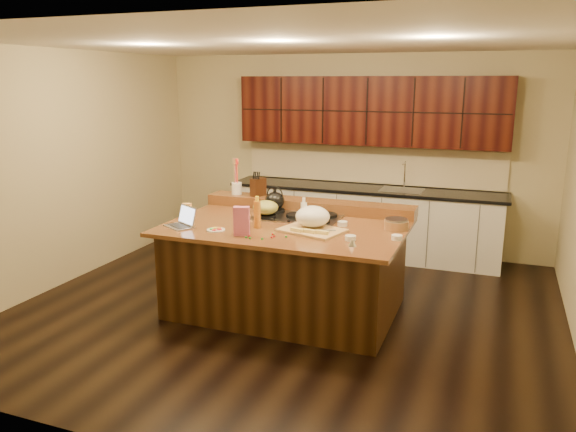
% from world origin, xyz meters
% --- Properties ---
extents(room, '(5.52, 5.02, 2.72)m').
position_xyz_m(room, '(0.00, 0.00, 1.35)').
color(room, black).
rests_on(room, ground).
extents(island, '(2.40, 1.60, 0.92)m').
position_xyz_m(island, '(0.00, 0.00, 0.46)').
color(island, black).
rests_on(island, ground).
extents(back_ledge, '(2.40, 0.30, 0.12)m').
position_xyz_m(back_ledge, '(0.00, 0.70, 0.98)').
color(back_ledge, black).
rests_on(back_ledge, island).
extents(cooktop, '(0.92, 0.52, 0.05)m').
position_xyz_m(cooktop, '(0.00, 0.30, 0.94)').
color(cooktop, gray).
rests_on(cooktop, island).
extents(back_counter, '(3.70, 0.66, 2.40)m').
position_xyz_m(back_counter, '(0.30, 2.23, 0.98)').
color(back_counter, silver).
rests_on(back_counter, ground).
extents(kettle, '(0.23, 0.23, 0.19)m').
position_xyz_m(kettle, '(-0.30, 0.43, 1.06)').
color(kettle, black).
rests_on(kettle, cooktop).
extents(green_bowl, '(0.33, 0.33, 0.15)m').
position_xyz_m(green_bowl, '(-0.30, 0.17, 1.04)').
color(green_bowl, olive).
rests_on(green_bowl, cooktop).
extents(laptop, '(0.37, 0.34, 0.20)m').
position_xyz_m(laptop, '(-0.95, -0.43, 0.97)').
color(laptop, '#B7B7BC').
rests_on(laptop, island).
extents(oil_bottle, '(0.08, 0.08, 0.27)m').
position_xyz_m(oil_bottle, '(-0.23, -0.21, 1.06)').
color(oil_bottle, '#C07522').
rests_on(oil_bottle, island).
extents(vinegar_bottle, '(0.08, 0.08, 0.25)m').
position_xyz_m(vinegar_bottle, '(0.20, -0.02, 1.04)').
color(vinegar_bottle, silver).
rests_on(vinegar_bottle, island).
extents(wooden_tray, '(0.67, 0.56, 0.24)m').
position_xyz_m(wooden_tray, '(0.31, -0.10, 1.03)').
color(wooden_tray, tan).
rests_on(wooden_tray, island).
extents(ramekin_a, '(0.13, 0.13, 0.04)m').
position_xyz_m(ramekin_a, '(0.75, -0.32, 0.94)').
color(ramekin_a, white).
rests_on(ramekin_a, island).
extents(ramekin_b, '(0.11, 0.11, 0.04)m').
position_xyz_m(ramekin_b, '(1.15, -0.15, 0.94)').
color(ramekin_b, white).
rests_on(ramekin_b, island).
extents(ramekin_c, '(0.12, 0.12, 0.04)m').
position_xyz_m(ramekin_c, '(0.54, 0.16, 0.94)').
color(ramekin_c, white).
rests_on(ramekin_c, island).
extents(strainer_bowl, '(0.31, 0.31, 0.09)m').
position_xyz_m(strainer_bowl, '(1.08, 0.21, 0.97)').
color(strainer_bowl, '#996B3F').
rests_on(strainer_bowl, island).
extents(kitchen_timer, '(0.09, 0.09, 0.07)m').
position_xyz_m(kitchen_timer, '(0.82, -0.49, 0.96)').
color(kitchen_timer, silver).
rests_on(kitchen_timer, island).
extents(pink_bag, '(0.17, 0.12, 0.28)m').
position_xyz_m(pink_bag, '(-0.25, -0.52, 1.06)').
color(pink_bag, '#BF5A7D').
rests_on(pink_bag, island).
extents(candy_plate, '(0.21, 0.21, 0.01)m').
position_xyz_m(candy_plate, '(-0.56, -0.46, 0.93)').
color(candy_plate, white).
rests_on(candy_plate, island).
extents(package_box, '(0.12, 0.10, 0.14)m').
position_xyz_m(package_box, '(-1.14, -0.03, 0.99)').
color(package_box, '#DEA04E').
rests_on(package_box, island).
extents(utensil_crock, '(0.12, 0.12, 0.14)m').
position_xyz_m(utensil_crock, '(-0.89, 0.70, 1.11)').
color(utensil_crock, white).
rests_on(utensil_crock, back_ledge).
extents(knife_block, '(0.16, 0.20, 0.21)m').
position_xyz_m(knife_block, '(-0.62, 0.70, 1.14)').
color(knife_block, black).
rests_on(knife_block, back_ledge).
extents(gumdrop_0, '(0.02, 0.02, 0.02)m').
position_xyz_m(gumdrop_0, '(0.02, -0.40, 0.93)').
color(gumdrop_0, red).
rests_on(gumdrop_0, island).
extents(gumdrop_1, '(0.02, 0.02, 0.02)m').
position_xyz_m(gumdrop_1, '(-0.13, -0.61, 0.93)').
color(gumdrop_1, '#198C26').
rests_on(gumdrop_1, island).
extents(gumdrop_2, '(0.02, 0.02, 0.02)m').
position_xyz_m(gumdrop_2, '(-0.21, -0.49, 0.93)').
color(gumdrop_2, red).
rests_on(gumdrop_2, island).
extents(gumdrop_3, '(0.02, 0.02, 0.02)m').
position_xyz_m(gumdrop_3, '(0.02, -0.40, 0.93)').
color(gumdrop_3, '#198C26').
rests_on(gumdrop_3, island).
extents(gumdrop_4, '(0.02, 0.02, 0.02)m').
position_xyz_m(gumdrop_4, '(0.06, -0.47, 0.93)').
color(gumdrop_4, red).
rests_on(gumdrop_4, island).
extents(gumdrop_5, '(0.02, 0.02, 0.02)m').
position_xyz_m(gumdrop_5, '(-0.01, -0.59, 0.93)').
color(gumdrop_5, '#198C26').
rests_on(gumdrop_5, island).
extents(gumdrop_6, '(0.02, 0.02, 0.02)m').
position_xyz_m(gumdrop_6, '(-0.16, -0.54, 0.93)').
color(gumdrop_6, red).
rests_on(gumdrop_6, island).
extents(gumdrop_7, '(0.02, 0.02, 0.02)m').
position_xyz_m(gumdrop_7, '(0.17, -0.44, 0.93)').
color(gumdrop_7, '#198C26').
rests_on(gumdrop_7, island).
extents(gumdrop_8, '(0.02, 0.02, 0.02)m').
position_xyz_m(gumdrop_8, '(0.05, -0.51, 0.93)').
color(gumdrop_8, red).
rests_on(gumdrop_8, island).
extents(gumdrop_9, '(0.02, 0.02, 0.02)m').
position_xyz_m(gumdrop_9, '(-0.17, -0.60, 0.93)').
color(gumdrop_9, '#198C26').
rests_on(gumdrop_9, island).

